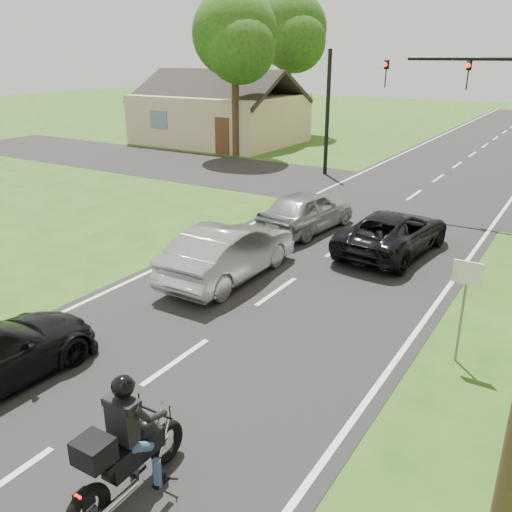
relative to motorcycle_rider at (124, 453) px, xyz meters
The scene contains 13 objects.
ground 3.60m from the motorcycle_rider, 119.08° to the left, with size 140.00×140.00×0.00m, color #234D15.
road 13.21m from the motorcycle_rider, 97.45° to the left, with size 8.00×100.00×0.01m, color black.
cross_road 19.16m from the motorcycle_rider, 95.12° to the left, with size 60.00×7.00×0.01m, color black.
motorcycle_rider is the anchor object (origin of this frame).
dark_suv 11.52m from the motorcycle_rider, 90.81° to the left, with size 2.15×4.67×1.30m, color black.
silver_sedan 7.89m from the motorcycle_rider, 114.38° to the left, with size 1.59×4.56×1.50m, color #B0B0B5.
silver_suv 12.54m from the motorcycle_rider, 105.74° to the left, with size 1.69×4.20×1.43m, color #9A9CA2.
traffic_signal 17.48m from the motorcycle_rider, 84.55° to the left, with size 6.38×0.44×6.00m.
signal_pole_far 22.29m from the motorcycle_rider, 108.15° to the left, with size 0.20×0.20×6.00m, color black.
sign_white 6.80m from the motorcycle_rider, 63.71° to the left, with size 0.55×0.07×2.12m.
tree_left_near 27.14m from the motorcycle_rider, 120.46° to the left, with size 5.12×4.96×9.22m.
tree_left_far 36.82m from the motorcycle_rider, 115.14° to the left, with size 5.76×5.58×10.14m.
house 32.37m from the motorcycle_rider, 123.19° to the left, with size 10.20×8.00×4.84m.
Camera 1 is at (6.30, -7.11, 5.74)m, focal length 38.00 mm.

